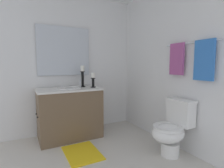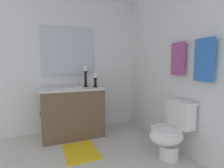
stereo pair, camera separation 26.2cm
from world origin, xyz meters
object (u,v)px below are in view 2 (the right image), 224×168
object	(u,v)px
toilet	(171,131)
towel_bar	(192,42)
bath_mat	(80,151)
mirror	(68,52)
candle_holder_short	(86,75)
candle_holder_tall	(95,80)
towel_center	(204,60)
vanity_cabinet	(72,112)
sink_basin	(72,90)
towel_near_vanity	(178,59)

from	to	relation	value
toilet	towel_bar	size ratio (longest dim) A/B	0.91
toilet	bath_mat	world-z (taller)	toilet
mirror	candle_holder_short	xyz separation A→B (m)	(0.21, 0.26, -0.42)
candle_holder_short	bath_mat	size ratio (longest dim) A/B	0.61
candle_holder_tall	towel_center	xyz separation A→B (m)	(1.42, 0.86, 0.31)
mirror	bath_mat	xyz separation A→B (m)	(0.91, 0.00, -1.44)
candle_holder_short	towel_bar	size ratio (longest dim) A/B	0.45
vanity_cabinet	mirror	size ratio (longest dim) A/B	1.14
sink_basin	towel_bar	distance (m)	1.94
mirror	towel_bar	xyz separation A→B (m)	(1.57, 1.27, 0.04)
vanity_cabinet	bath_mat	bearing A→B (deg)	0.00
candle_holder_short	towel_bar	bearing A→B (deg)	36.67
candle_holder_tall	candle_holder_short	size ratio (longest dim) A/B	0.67
towel_near_vanity	mirror	bearing A→B (deg)	-137.43
candle_holder_tall	towel_center	bearing A→B (deg)	31.15
vanity_cabinet	candle_holder_tall	size ratio (longest dim) A/B	4.18
sink_basin	towel_near_vanity	world-z (taller)	towel_near_vanity
candle_holder_short	bath_mat	bearing A→B (deg)	-20.25
vanity_cabinet	towel_bar	size ratio (longest dim) A/B	1.24
vanity_cabinet	toilet	size ratio (longest dim) A/B	1.37
toilet	towel_near_vanity	distance (m)	0.96
sink_basin	bath_mat	xyz separation A→B (m)	(0.62, -0.00, -0.78)
vanity_cabinet	candle_holder_short	distance (m)	0.67
toilet	bath_mat	xyz separation A→B (m)	(-0.60, -1.05, -0.36)
sink_basin	towel_center	distance (m)	2.00
candle_holder_tall	toilet	bearing A→B (deg)	29.59
bath_mat	toilet	bearing A→B (deg)	60.17
mirror	bath_mat	size ratio (longest dim) A/B	1.50
mirror	candle_holder_tall	xyz separation A→B (m)	(0.35, 0.39, -0.49)
vanity_cabinet	towel_center	world-z (taller)	towel_center
towel_near_vanity	candle_holder_short	bearing A→B (deg)	-139.23
mirror	toilet	distance (m)	2.13
toilet	towel_center	size ratio (longest dim) A/B	1.54
toilet	towel_bar	world-z (taller)	towel_bar
candle_holder_short	towel_center	world-z (taller)	towel_center
towel_bar	bath_mat	bearing A→B (deg)	-117.56
candle_holder_short	towel_near_vanity	xyz separation A→B (m)	(1.15, 0.99, 0.26)
vanity_cabinet	sink_basin	bearing A→B (deg)	90.00
candle_holder_tall	towel_center	distance (m)	1.69
mirror	bath_mat	world-z (taller)	mirror
mirror	towel_near_vanity	bearing A→B (deg)	42.57
towel_bar	bath_mat	distance (m)	2.06
bath_mat	candle_holder_short	bearing A→B (deg)	159.75
candle_holder_short	toilet	bearing A→B (deg)	31.33
towel_center	bath_mat	size ratio (longest dim) A/B	0.81
towel_bar	towel_center	size ratio (longest dim) A/B	1.69
vanity_cabinet	bath_mat	xyz separation A→B (m)	(0.62, 0.00, -0.41)
bath_mat	mirror	bearing A→B (deg)	-180.00
mirror	sink_basin	bearing A→B (deg)	0.20
candle_holder_short	mirror	bearing A→B (deg)	-129.12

